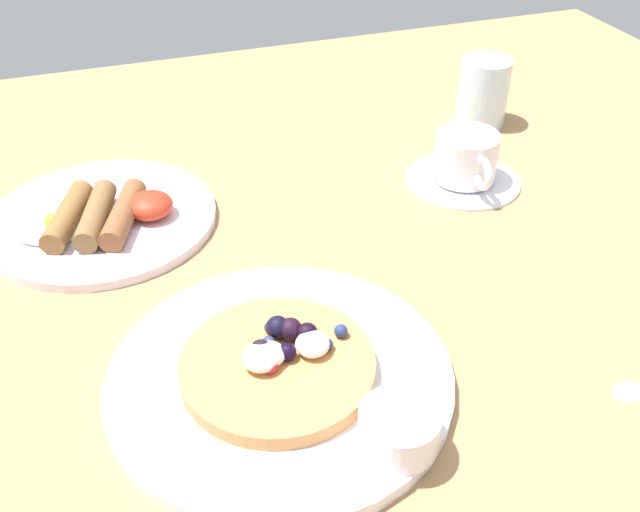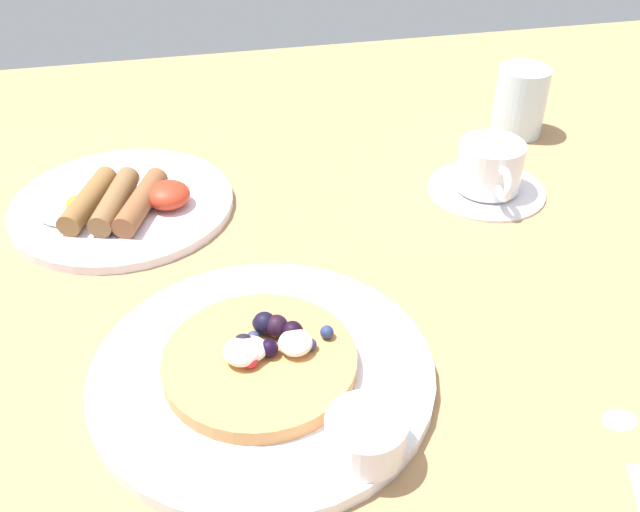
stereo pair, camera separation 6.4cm
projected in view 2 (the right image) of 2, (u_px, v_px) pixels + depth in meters
The scene contains 10 objects.
ground_plane at pixel (279, 320), 66.46cm from camera, with size 156.48×130.48×3.00cm, color #A57B50.
pancake_plate at pixel (263, 373), 58.01cm from camera, with size 27.85×27.85×1.27cm, color white.
pancake_with_berries at pixel (261, 358), 57.07cm from camera, with size 15.58×15.58×3.30cm.
syrup_ramekin at pixel (366, 435), 50.14cm from camera, with size 5.85×5.85×3.04cm.
breakfast_plate at pixel (123, 205), 78.79cm from camera, with size 24.19×24.19×1.01cm, color white.
fried_breakfast at pixel (120, 201), 76.37cm from camera, with size 16.13×12.20×2.82cm.
coffee_saucer at pixel (486, 189), 81.91cm from camera, with size 13.35×13.35×0.64cm, color white.
coffee_cup at pixel (490, 165), 79.93cm from camera, with size 7.27×10.19×5.40cm.
teaspoon at pixel (629, 448), 52.37cm from camera, with size 5.96×13.00×0.60cm.
water_glass at pixel (520, 101), 91.49cm from camera, with size 6.55×6.55×8.75cm, color silver.
Camera 2 is at (-7.01, -49.68, 42.64)cm, focal length 40.22 mm.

